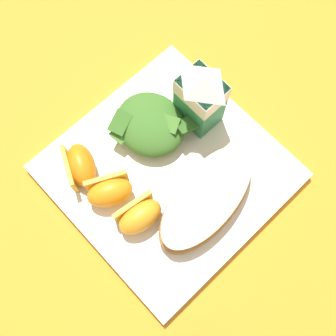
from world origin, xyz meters
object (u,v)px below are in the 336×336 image
object	(u,v)px
cheesy_pizza_bread	(207,198)
milk_carton	(201,96)
green_salad_pile	(150,124)
orange_wedge_middle	(109,191)
white_plate	(168,172)
orange_wedge_rear	(139,216)
orange_wedge_front	(80,165)

from	to	relation	value
cheesy_pizza_bread	milk_carton	size ratio (longest dim) A/B	1.63
green_salad_pile	orange_wedge_middle	size ratio (longest dim) A/B	1.49
white_plate	cheesy_pizza_bread	world-z (taller)	cheesy_pizza_bread
cheesy_pizza_bread	orange_wedge_middle	world-z (taller)	orange_wedge_middle
cheesy_pizza_bread	orange_wedge_middle	bearing A→B (deg)	-137.67
milk_carton	orange_wedge_rear	bearing A→B (deg)	-71.32
cheesy_pizza_bread	milk_carton	distance (m)	0.13
green_salad_pile	orange_wedge_front	size ratio (longest dim) A/B	1.49
green_salad_pile	orange_wedge_rear	distance (m)	0.13
white_plate	orange_wedge_front	distance (m)	0.12
green_salad_pile	milk_carton	distance (m)	0.08
cheesy_pizza_bread	orange_wedge_rear	distance (m)	0.09
milk_carton	orange_wedge_front	distance (m)	0.18
milk_carton	orange_wedge_middle	world-z (taller)	milk_carton
green_salad_pile	milk_carton	world-z (taller)	milk_carton
cheesy_pizza_bread	orange_wedge_front	world-z (taller)	orange_wedge_front
cheesy_pizza_bread	green_salad_pile	distance (m)	0.13
white_plate	green_salad_pile	size ratio (longest dim) A/B	2.70
milk_carton	orange_wedge_front	bearing A→B (deg)	-106.34
white_plate	milk_carton	xyz separation A→B (m)	(-0.03, 0.09, 0.07)
cheesy_pizza_bread	green_salad_pile	world-z (taller)	green_salad_pile
milk_carton	orange_wedge_middle	distance (m)	0.17
white_plate	milk_carton	distance (m)	0.11
milk_carton	green_salad_pile	bearing A→B (deg)	-114.96
white_plate	orange_wedge_middle	world-z (taller)	orange_wedge_middle
orange_wedge_middle	milk_carton	bearing A→B (deg)	91.14
milk_carton	orange_wedge_middle	xyz separation A→B (m)	(0.00, -0.17, -0.04)
white_plate	orange_wedge_front	size ratio (longest dim) A/B	4.02
orange_wedge_front	orange_wedge_middle	bearing A→B (deg)	5.73
orange_wedge_front	green_salad_pile	bearing A→B (deg)	79.12
white_plate	orange_wedge_rear	size ratio (longest dim) A/B	4.34
cheesy_pizza_bread	orange_wedge_middle	xyz separation A→B (m)	(-0.09, -0.08, 0.00)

